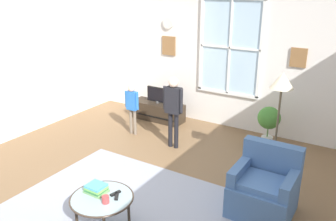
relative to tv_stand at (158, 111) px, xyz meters
The scene contains 15 objects.
ground_plane 3.00m from the tv_stand, 63.47° to the right, with size 6.84×6.88×0.02m, color brown.
back_wall 1.87m from the tv_stand, 21.15° to the left, with size 6.24×0.17×2.76m.
area_rug 3.26m from the tv_stand, 64.06° to the right, with size 2.97×2.33×0.01m, color #999EAD.
tv_stand is the anchor object (origin of this frame).
television 0.37m from the tv_stand, 90.00° to the right, with size 0.50×0.08×0.35m.
armchair 3.59m from the tv_stand, 34.16° to the right, with size 0.76×0.74×0.87m.
coffee_table 3.65m from the tv_stand, 66.86° to the right, with size 0.76×0.76×0.42m.
book_stack 3.56m from the tv_stand, 68.46° to the right, with size 0.26×0.20×0.11m.
cup 3.75m from the tv_stand, 65.63° to the right, with size 0.09×0.09×0.09m, color #BF3F3F.
remote_near_books 3.57m from the tv_stand, 64.60° to the right, with size 0.04×0.14×0.02m, color black.
remote_near_cup 3.63m from the tv_stand, 64.12° to the right, with size 0.04×0.14×0.02m, color black.
person_black_shirt 1.54m from the tv_stand, 45.04° to the right, with size 0.39×0.18×1.30m.
person_blue_shirt 1.01m from the tv_stand, 89.01° to the right, with size 0.30×0.14×1.01m.
potted_plant_by_window 2.44m from the tv_stand, ahead, with size 0.40×0.40×0.75m.
floor_lamp 3.39m from the tv_stand, 24.57° to the right, with size 0.32×0.32×1.69m.
Camera 1 is at (2.64, -3.27, 2.79)m, focal length 37.59 mm.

